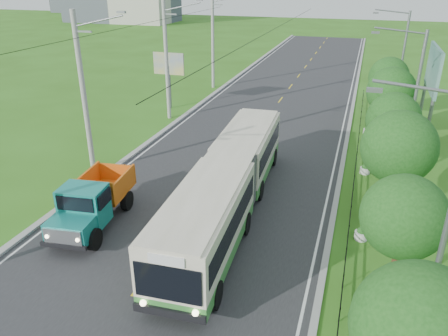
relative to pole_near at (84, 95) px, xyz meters
The scene contains 27 objects.
ground 13.24m from the pole_near, 47.45° to the right, with size 240.00×240.00×0.00m, color #326417.
road 14.67m from the pole_near, 53.09° to the left, with size 14.00×120.00×0.02m, color #28282B.
curb_left 12.14m from the pole_near, 84.48° to the left, with size 0.40×120.00×0.15m, color #9E9E99.
curb_right 19.60m from the pole_near, 35.52° to the left, with size 0.30×120.00×0.10m, color #9E9E99.
edge_line_left 12.22m from the pole_near, 81.66° to the left, with size 0.12×120.00×0.00m, color silver.
edge_line_right 19.21m from the pole_near, 36.41° to the left, with size 0.12×120.00×0.00m, color silver.
centre_dash 13.23m from the pole_near, 47.45° to the right, with size 0.12×2.20×0.00m, color yellow.
railing_right 17.68m from the pole_near, 17.09° to the left, with size 0.04×40.00×0.60m, color black.
pole_near is the anchor object (origin of this frame).
pole_mid 12.00m from the pole_near, 90.00° to the left, with size 3.51×0.32×10.00m.
pole_far 24.00m from the pole_near, 90.00° to the left, with size 3.51×0.32×10.00m.
tree_front 22.26m from the pole_near, 35.36° to the right, with size 3.36×3.41×5.60m.
tree_second 19.44m from the pole_near, 20.74° to the right, with size 3.18×3.26×5.30m.
tree_third 18.17m from the pole_near, ahead, with size 3.60×3.62×6.00m.
tree_fourth 18.89m from the pole_near, 15.84° to the left, with size 3.24×3.31×5.40m.
tree_fifth 21.31m from the pole_near, 31.59° to the left, with size 3.48×3.52×5.80m.
tree_back 24.98m from the pole_near, 43.41° to the left, with size 3.30×3.36×5.50m.
streetlight_near 20.94m from the pole_near, 25.46° to the right, with size 3.02×0.20×9.07m.
streetlight_mid 19.56m from the pole_near, 14.81° to the left, with size 3.02×0.20×9.07m.
streetlight_far 26.80m from the pole_near, 45.14° to the left, with size 3.02×0.20×9.07m.
planter_near 17.79m from the pole_near, 10.09° to the right, with size 0.64×0.64×0.67m.
planter_mid 18.23m from the pole_near, 16.52° to the left, with size 0.64×0.64×0.67m.
planter_far 21.83m from the pole_near, 37.63° to the left, with size 0.64×0.64×0.67m.
billboard_left 15.10m from the pole_near, 94.72° to the left, with size 3.00×0.20×5.20m.
billboard_right 23.32m from the pole_near, 28.14° to the left, with size 0.24×6.00×7.30m.
bus 10.86m from the pole_near, 15.10° to the right, with size 3.60×17.21×3.30m.
dump_truck 7.79m from the pole_near, 56.53° to the right, with size 2.93×6.19×2.51m.
Camera 1 is at (7.74, -13.15, 11.84)m, focal length 35.00 mm.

